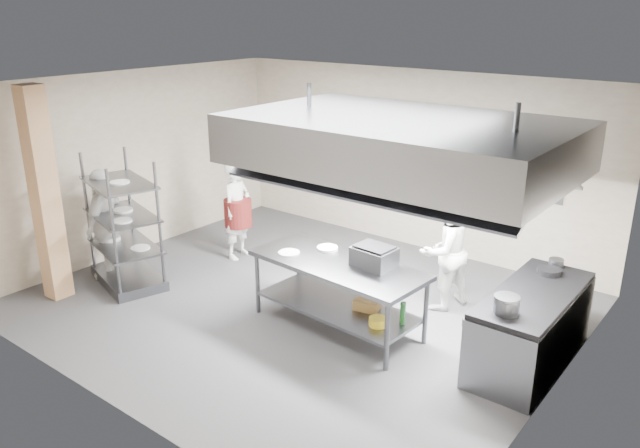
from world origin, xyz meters
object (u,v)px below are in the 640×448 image
Objects in this scene: island at (337,295)px; stockpot at (506,304)px; cooking_range at (530,330)px; chef_plating at (106,224)px; chef_head at (237,211)px; pass_rack at (123,222)px; griddle at (374,257)px; chef_line at (444,250)px.

stockpot is at bearing 4.39° from island.
cooking_range is 1.18× the size of chef_plating.
chef_head reaches higher than cooking_range.
pass_rack is at bearing -162.18° from island.
chef_plating is 3.42× the size of griddle.
pass_rack reaches higher than stockpot.
stockpot reaches higher than cooking_range.
island is at bearing -179.57° from stockpot.
island is 1.39× the size of chef_line.
chef_head is 5.91× the size of stockpot.
chef_plating is at bearing 143.25° from chef_head.
pass_rack reaches higher than island.
cooking_range is 1.25× the size of chef_head.
griddle is (3.14, -0.76, 0.23)m from chef_head.
cooking_range is 2.00m from griddle.
chef_head is at bearing 177.21° from cooking_range.
chef_plating reaches higher than chef_line.
island is 1.35× the size of chef_plating.
stockpot reaches higher than island.
island is 1.62m from chef_line.
cooking_range is 7.39× the size of stockpot.
stockpot is (1.76, -0.16, -0.04)m from griddle.
chef_line is at bearing 136.09° from stockpot.
cooking_range is at bearing 31.64° from pass_rack.
cooking_range is (5.56, 1.51, -0.55)m from pass_rack.
chef_plating reaches higher than chef_head.
island reaches higher than cooking_range.
chef_plating is at bearing -162.04° from griddle.
stockpot is (5.49, 0.83, 0.03)m from pass_rack.
griddle is (4.15, 1.01, 0.18)m from chef_plating.
stockpot is at bearing 64.46° from chef_line.
griddle is at bearing 174.73° from stockpot.
chef_plating is 5.97m from stockpot.
chef_head is (-2.72, 0.94, 0.34)m from island.
pass_rack is at bearing 65.15° from chef_plating.
pass_rack is 3.86m from griddle.
chef_plating is (-3.72, -0.84, 0.40)m from island.
chef_line is 1.96m from stockpot.
chef_line is at bearing -90.03° from chef_head.
chef_plating is 6.29× the size of stockpot.
chef_head is 3.24m from griddle.
island is at bearing -162.84° from cooking_range.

